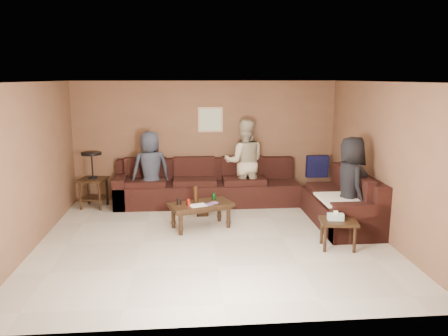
# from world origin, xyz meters

# --- Properties ---
(room) EXTENTS (5.60, 5.50, 2.50)m
(room) POSITION_xyz_m (0.00, 0.00, 1.66)
(room) COLOR beige
(room) RESTS_ON ground
(sectional_sofa) EXTENTS (4.65, 2.90, 0.97)m
(sectional_sofa) POSITION_xyz_m (0.81, 1.52, 0.33)
(sectional_sofa) COLOR black
(sectional_sofa) RESTS_ON ground
(coffee_table) EXTENTS (1.18, 0.86, 0.73)m
(coffee_table) POSITION_xyz_m (-0.18, 0.59, 0.38)
(coffee_table) COLOR black
(coffee_table) RESTS_ON ground
(end_table_left) EXTENTS (0.58, 0.58, 1.12)m
(end_table_left) POSITION_xyz_m (-2.27, 1.99, 0.59)
(end_table_left) COLOR black
(end_table_left) RESTS_ON ground
(side_table_right) EXTENTS (0.60, 0.52, 0.59)m
(side_table_right) POSITION_xyz_m (1.87, -0.51, 0.39)
(side_table_right) COLOR black
(side_table_right) RESTS_ON ground
(waste_bin) EXTENTS (0.22, 0.22, 0.26)m
(waste_bin) POSITION_xyz_m (-0.13, 1.30, 0.13)
(waste_bin) COLOR black
(waste_bin) RESTS_ON ground
(wall_art) EXTENTS (0.52, 0.04, 0.52)m
(wall_art) POSITION_xyz_m (0.10, 2.48, 1.70)
(wall_art) COLOR tan
(wall_art) RESTS_ON ground
(person_left) EXTENTS (0.87, 0.71, 1.54)m
(person_left) POSITION_xyz_m (-1.12, 1.91, 0.77)
(person_left) COLOR #2E3340
(person_left) RESTS_ON ground
(person_middle) EXTENTS (0.90, 0.73, 1.75)m
(person_middle) POSITION_xyz_m (0.77, 2.02, 0.87)
(person_middle) COLOR #C7B794
(person_middle) RESTS_ON ground
(person_right) EXTENTS (0.53, 0.80, 1.62)m
(person_right) POSITION_xyz_m (2.33, 0.24, 0.81)
(person_right) COLOR black
(person_right) RESTS_ON ground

